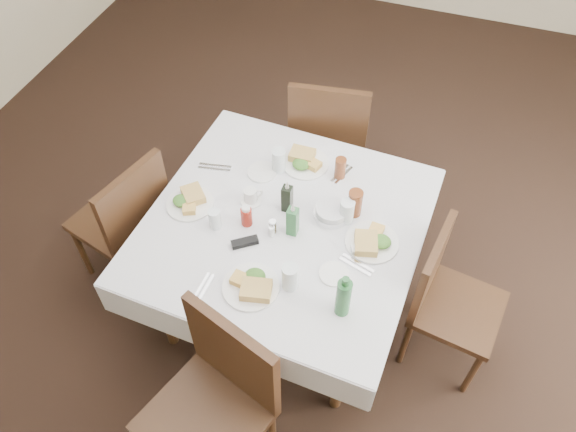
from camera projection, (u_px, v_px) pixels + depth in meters
The scene contains 33 objects.
ground_plane at pixel (317, 281), 3.58m from camera, with size 7.00×7.00×0.00m, color black.
room_shell at pixel (333, 47), 2.27m from camera, with size 6.04×7.04×2.80m.
dining_table at pixel (284, 231), 2.97m from camera, with size 1.47×1.47×0.76m.
chair_north at pixel (329, 133), 3.61m from camera, with size 0.55×0.55×1.03m.
chair_south at pixel (218, 394), 2.49m from camera, with size 0.62×0.62×1.04m.
chair_east at pixel (445, 294), 2.91m from camera, with size 0.49×0.49×0.91m.
chair_west at pixel (128, 217), 3.20m from camera, with size 0.57×0.57×0.98m.
meal_north at pixel (304, 161), 3.17m from camera, with size 0.26×0.26×0.06m.
meal_south at pixel (252, 285), 2.63m from camera, with size 0.27×0.27×0.06m.
meal_east at pixel (372, 241), 2.80m from camera, with size 0.27×0.27×0.06m.
meal_west at pixel (189, 201), 2.98m from camera, with size 0.25×0.25×0.06m.
side_plate_a at pixel (262, 172), 3.13m from camera, with size 0.17×0.17×0.01m.
side_plate_b at pixel (334, 274), 2.70m from camera, with size 0.15×0.15×0.01m.
water_n at pixel (279, 161), 3.10m from camera, with size 0.08×0.08×0.14m.
water_s at pixel (290, 277), 2.60m from camera, with size 0.08×0.08×0.15m.
water_e at pixel (347, 211), 2.87m from camera, with size 0.07×0.07×0.14m.
water_w at pixel (215, 219), 2.85m from camera, with size 0.06×0.06×0.11m.
iced_tea_a at pixel (340, 168), 3.07m from camera, with size 0.06×0.06×0.13m.
iced_tea_b at pixel (355, 203), 2.89m from camera, with size 0.08×0.08×0.16m.
bread_basket at pixel (332, 212), 2.91m from camera, with size 0.19×0.19×0.06m.
oil_cruet_dark at pixel (287, 198), 2.90m from camera, with size 0.05×0.05×0.21m.
oil_cruet_green at pixel (293, 220), 2.79m from camera, with size 0.05×0.05×0.22m.
ketchup_bottle at pixel (246, 216), 2.86m from camera, with size 0.06×0.06×0.13m.
salt_shaker at pixel (272, 231), 2.83m from camera, with size 0.03×0.03×0.07m.
pepper_shaker at pixel (273, 226), 2.84m from camera, with size 0.04×0.04×0.08m.
coffee_mug at pixel (251, 196), 2.97m from camera, with size 0.12×0.12×0.08m.
sunglasses at pixel (245, 242), 2.81m from camera, with size 0.14×0.12×0.03m.
green_bottle at pixel (343, 297), 2.48m from camera, with size 0.07×0.07×0.26m.
sugar_caddy at pixel (360, 250), 2.77m from camera, with size 0.09×0.07×0.04m.
cutlery_n at pixel (342, 174), 3.13m from camera, with size 0.09×0.17×0.01m.
cutlery_s at pixel (203, 287), 2.65m from camera, with size 0.05×0.17×0.01m.
cutlery_e at pixel (357, 265), 2.73m from camera, with size 0.18×0.09×0.01m.
cutlery_w at pixel (215, 167), 3.16m from camera, with size 0.19×0.08×0.01m.
Camera 1 is at (0.48, -1.93, 3.01)m, focal length 35.00 mm.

